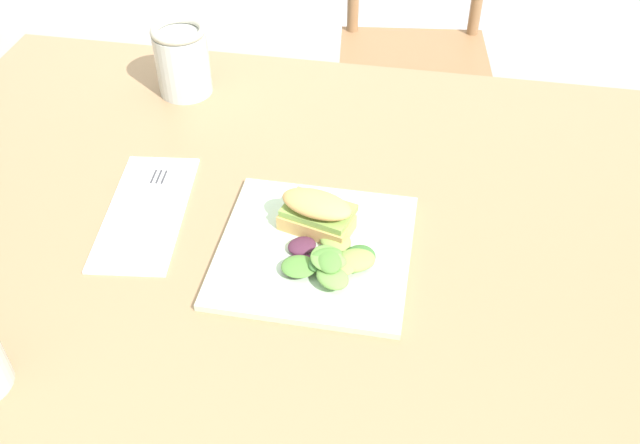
{
  "coord_description": "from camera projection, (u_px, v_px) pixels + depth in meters",
  "views": [
    {
      "loc": [
        0.21,
        -0.7,
        1.41
      ],
      "look_at": [
        0.08,
        0.0,
        0.76
      ],
      "focal_mm": 40.0,
      "sensor_mm": 36.0,
      "label": 1
    }
  ],
  "objects": [
    {
      "name": "mason_jar_iced_tea",
      "position": [
        183.0,
        63.0,
        1.22
      ],
      "size": [
        0.09,
        0.09,
        0.12
      ],
      "color": "#995623",
      "rests_on": "dining_table"
    },
    {
      "name": "dining_table",
      "position": [
        288.0,
        296.0,
        1.05
      ],
      "size": [
        1.26,
        0.96,
        0.74
      ],
      "color": "#997551",
      "rests_on": "ground"
    },
    {
      "name": "napkin_folded",
      "position": [
        145.0,
        213.0,
        1.01
      ],
      "size": [
        0.14,
        0.26,
        0.0
      ],
      "primitive_type": "cube",
      "rotation": [
        0.0,
        0.0,
        0.13
      ],
      "color": "white",
      "rests_on": "dining_table"
    },
    {
      "name": "fork_on_napkin",
      "position": [
        148.0,
        204.0,
        1.02
      ],
      "size": [
        0.03,
        0.19,
        0.0
      ],
      "color": "silver",
      "rests_on": "napkin_folded"
    },
    {
      "name": "chair_wooden_far",
      "position": [
        414.0,
        56.0,
        1.93
      ],
      "size": [
        0.45,
        0.45,
        0.87
      ],
      "color": "#8E6642",
      "rests_on": "ground"
    },
    {
      "name": "salad_mixed_greens",
      "position": [
        331.0,
        259.0,
        0.91
      ],
      "size": [
        0.13,
        0.14,
        0.03
      ],
      "color": "#4C2338",
      "rests_on": "plate_lunch"
    },
    {
      "name": "plate_lunch",
      "position": [
        315.0,
        250.0,
        0.95
      ],
      "size": [
        0.25,
        0.25,
        0.01
      ],
      "primitive_type": "cube",
      "color": "beige",
      "rests_on": "dining_table"
    },
    {
      "name": "sandwich_half_front",
      "position": [
        317.0,
        212.0,
        0.96
      ],
      "size": [
        0.11,
        0.08,
        0.06
      ],
      "color": "tan",
      "rests_on": "plate_lunch"
    }
  ]
}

